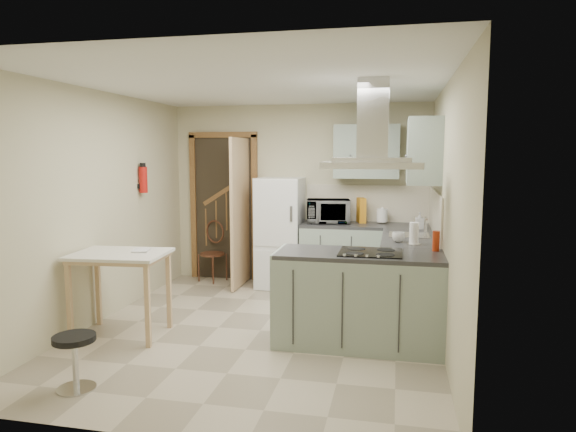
% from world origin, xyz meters
% --- Properties ---
extents(floor, '(4.20, 4.20, 0.00)m').
position_xyz_m(floor, '(0.00, 0.00, 0.00)').
color(floor, tan).
rests_on(floor, ground).
extents(ceiling, '(4.20, 4.20, 0.00)m').
position_xyz_m(ceiling, '(0.00, 0.00, 2.50)').
color(ceiling, silver).
rests_on(ceiling, back_wall).
extents(back_wall, '(3.60, 0.00, 3.60)m').
position_xyz_m(back_wall, '(0.00, 2.10, 1.25)').
color(back_wall, '#C0B995').
rests_on(back_wall, floor).
extents(left_wall, '(0.00, 4.20, 4.20)m').
position_xyz_m(left_wall, '(-1.80, 0.00, 1.25)').
color(left_wall, '#C0B995').
rests_on(left_wall, floor).
extents(right_wall, '(0.00, 4.20, 4.20)m').
position_xyz_m(right_wall, '(1.80, 0.00, 1.25)').
color(right_wall, '#C0B995').
rests_on(right_wall, floor).
extents(doorway, '(1.10, 0.12, 2.10)m').
position_xyz_m(doorway, '(-1.10, 2.07, 1.05)').
color(doorway, brown).
rests_on(doorway, floor).
extents(fridge, '(0.60, 0.60, 1.50)m').
position_xyz_m(fridge, '(-0.20, 1.80, 0.75)').
color(fridge, white).
rests_on(fridge, floor).
extents(counter_back, '(1.08, 0.60, 0.90)m').
position_xyz_m(counter_back, '(0.66, 1.80, 0.45)').
color(counter_back, '#9EB2A0').
rests_on(counter_back, floor).
extents(counter_right, '(0.60, 1.95, 0.90)m').
position_xyz_m(counter_right, '(1.50, 1.12, 0.45)').
color(counter_right, '#9EB2A0').
rests_on(counter_right, floor).
extents(splashback, '(1.68, 0.02, 0.50)m').
position_xyz_m(splashback, '(0.96, 2.09, 1.15)').
color(splashback, beige).
rests_on(splashback, counter_back).
extents(wall_cabinet_back, '(0.85, 0.35, 0.70)m').
position_xyz_m(wall_cabinet_back, '(0.95, 1.93, 1.85)').
color(wall_cabinet_back, '#9EB2A0').
rests_on(wall_cabinet_back, back_wall).
extents(wall_cabinet_right, '(0.35, 0.90, 0.70)m').
position_xyz_m(wall_cabinet_right, '(1.62, 0.85, 1.85)').
color(wall_cabinet_right, '#9EB2A0').
rests_on(wall_cabinet_right, right_wall).
extents(peninsula, '(1.55, 0.65, 0.90)m').
position_xyz_m(peninsula, '(1.02, -0.18, 0.45)').
color(peninsula, '#9EB2A0').
rests_on(peninsula, floor).
extents(hob, '(0.58, 0.50, 0.01)m').
position_xyz_m(hob, '(1.12, -0.18, 0.91)').
color(hob, black).
rests_on(hob, peninsula).
extents(extractor_hood, '(0.90, 0.55, 0.10)m').
position_xyz_m(extractor_hood, '(1.12, -0.18, 1.72)').
color(extractor_hood, silver).
rests_on(extractor_hood, ceiling).
extents(sink, '(0.45, 0.40, 0.01)m').
position_xyz_m(sink, '(1.50, 0.95, 0.91)').
color(sink, silver).
rests_on(sink, counter_right).
extents(fire_extinguisher, '(0.10, 0.10, 0.32)m').
position_xyz_m(fire_extinguisher, '(-1.74, 0.90, 1.50)').
color(fire_extinguisher, '#B2140F').
rests_on(fire_extinguisher, left_wall).
extents(drop_leaf_table, '(0.96, 0.75, 0.85)m').
position_xyz_m(drop_leaf_table, '(-1.33, -0.42, 0.42)').
color(drop_leaf_table, tan).
rests_on(drop_leaf_table, floor).
extents(bentwood_chair, '(0.46, 0.46, 0.79)m').
position_xyz_m(bentwood_chair, '(-1.22, 1.88, 0.39)').
color(bentwood_chair, '#4F261A').
rests_on(bentwood_chair, floor).
extents(stool, '(0.41, 0.41, 0.44)m').
position_xyz_m(stool, '(-1.06, -1.58, 0.22)').
color(stool, black).
rests_on(stool, floor).
extents(microwave, '(0.62, 0.47, 0.31)m').
position_xyz_m(microwave, '(0.46, 1.83, 1.06)').
color(microwave, black).
rests_on(microwave, counter_back).
extents(kettle, '(0.18, 0.18, 0.21)m').
position_xyz_m(kettle, '(1.17, 1.93, 1.01)').
color(kettle, white).
rests_on(kettle, counter_back).
extents(cereal_box, '(0.15, 0.24, 0.33)m').
position_xyz_m(cereal_box, '(0.89, 1.95, 1.07)').
color(cereal_box, orange).
rests_on(cereal_box, counter_back).
extents(soap_bottle, '(0.11, 0.11, 0.20)m').
position_xyz_m(soap_bottle, '(1.64, 1.50, 1.00)').
color(soap_bottle, '#A6A5B1').
rests_on(soap_bottle, counter_right).
extents(paper_towel, '(0.12, 0.12, 0.24)m').
position_xyz_m(paper_towel, '(1.53, 0.35, 1.02)').
color(paper_towel, white).
rests_on(paper_towel, counter_right).
extents(cup, '(0.15, 0.15, 0.10)m').
position_xyz_m(cup, '(1.38, 0.48, 0.95)').
color(cup, silver).
rests_on(cup, counter_right).
extents(red_bottle, '(0.08, 0.08, 0.19)m').
position_xyz_m(red_bottle, '(1.73, 0.05, 1.00)').
color(red_bottle, '#AD2D0E').
rests_on(red_bottle, peninsula).
extents(book, '(0.21, 0.24, 0.09)m').
position_xyz_m(book, '(-1.23, -0.32, 0.90)').
color(book, '#983E32').
rests_on(book, drop_leaf_table).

